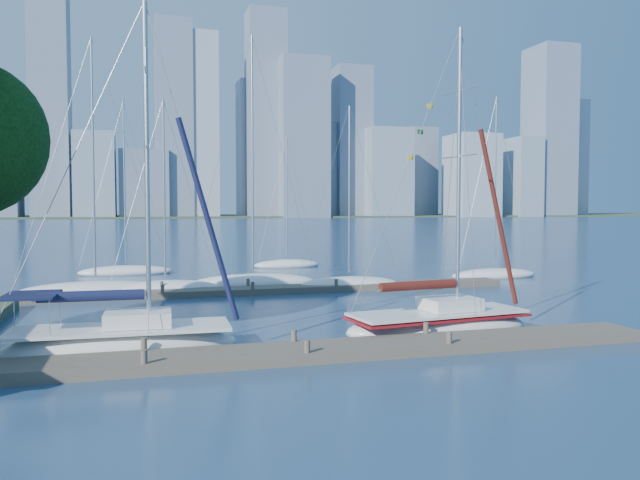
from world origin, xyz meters
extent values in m
plane|color=navy|center=(0.00, 0.00, 0.00)|extent=(700.00, 700.00, 0.00)
cube|color=brown|center=(0.00, 0.00, 0.20)|extent=(26.00, 2.00, 0.40)
cube|color=brown|center=(2.00, 16.00, 0.18)|extent=(30.00, 1.80, 0.36)
cube|color=#38472D|center=(0.00, 320.00, 0.00)|extent=(800.00, 100.00, 1.50)
ellipsoid|color=silver|center=(-5.74, 2.33, 0.23)|extent=(7.98, 2.81, 1.39)
cube|color=silver|center=(-5.74, 2.33, 0.88)|extent=(7.39, 2.59, 0.11)
cube|color=silver|center=(-5.18, 2.32, 1.20)|extent=(2.27, 1.75, 0.51)
cylinder|color=silver|center=(-4.81, 2.31, 6.46)|extent=(0.17, 0.17, 11.06)
cylinder|color=silver|center=(-6.69, 2.36, 1.94)|extent=(3.75, 0.20, 0.09)
cylinder|color=#101438|center=(-6.69, 2.36, 2.03)|extent=(3.45, 0.47, 0.37)
cube|color=#101438|center=(-8.58, 2.41, 2.13)|extent=(1.73, 2.25, 0.07)
ellipsoid|color=silver|center=(6.26, 2.44, 0.23)|extent=(7.95, 3.44, 1.35)
cube|color=silver|center=(6.26, 2.44, 0.86)|extent=(7.37, 3.17, 0.11)
cube|color=silver|center=(6.79, 2.50, 1.17)|extent=(2.35, 1.89, 0.50)
cylinder|color=silver|center=(7.15, 2.55, 6.50)|extent=(0.16, 0.16, 11.19)
cylinder|color=silver|center=(5.34, 2.33, 1.89)|extent=(3.63, 0.53, 0.09)
cylinder|color=#47130F|center=(5.34, 2.33, 1.98)|extent=(3.38, 0.77, 0.36)
cube|color=maroon|center=(6.26, 2.44, 0.70)|extent=(7.54, 3.29, 0.09)
ellipsoid|color=silver|center=(-7.66, 18.08, 0.21)|extent=(8.59, 2.28, 1.14)
cylinder|color=silver|center=(-7.66, 18.08, 7.84)|extent=(0.12, 0.12, 13.61)
ellipsoid|color=silver|center=(-3.75, 17.68, 0.20)|extent=(6.78, 4.23, 1.10)
cylinder|color=silver|center=(-3.75, 17.68, 6.14)|extent=(0.12, 0.12, 10.28)
ellipsoid|color=silver|center=(1.69, 19.02, 0.22)|extent=(8.36, 3.29, 1.23)
cylinder|color=silver|center=(1.69, 19.02, 8.42)|extent=(0.13, 0.13, 14.61)
ellipsoid|color=silver|center=(7.28, 16.60, 0.20)|extent=(6.68, 2.71, 1.10)
cylinder|color=silver|center=(7.28, 16.60, 6.12)|extent=(0.12, 0.12, 10.24)
ellipsoid|color=silver|center=(19.14, 19.37, 0.18)|extent=(6.89, 3.43, 0.99)
cylinder|color=silver|center=(19.14, 19.37, 6.87)|extent=(0.11, 0.11, 11.94)
ellipsoid|color=silver|center=(-6.27, 28.88, 0.18)|extent=(7.10, 4.50, 1.00)
cylinder|color=silver|center=(-6.27, 28.88, 6.92)|extent=(0.11, 0.11, 12.02)
ellipsoid|color=silver|center=(6.65, 31.19, 0.17)|extent=(5.89, 3.79, 0.96)
cylinder|color=silver|center=(6.65, 31.19, 5.96)|extent=(0.10, 0.10, 10.18)
cube|color=#92A3B0|center=(-47.55, 309.43, 17.84)|extent=(14.96, 17.61, 35.68)
cube|color=#8594AB|center=(-25.94, 284.92, 19.68)|extent=(17.98, 19.81, 39.36)
cube|color=slate|center=(-4.22, 286.68, 15.95)|extent=(22.39, 16.86, 31.90)
cube|color=#92A3B0|center=(21.35, 289.48, 44.51)|extent=(18.88, 14.99, 89.02)
cube|color=#8594AB|center=(51.90, 304.67, 35.16)|extent=(17.58, 17.46, 70.31)
cube|color=slate|center=(70.99, 278.50, 38.77)|extent=(23.36, 18.95, 77.55)
cube|color=#92A3B0|center=(91.42, 294.72, 24.18)|extent=(14.51, 17.11, 48.36)
cube|color=#8594AB|center=(115.77, 279.60, 22.63)|extent=(22.80, 18.80, 45.27)
cube|color=slate|center=(147.05, 309.52, 25.03)|extent=(17.24, 17.52, 50.07)
cube|color=#92A3B0|center=(164.09, 278.94, 21.80)|extent=(22.90, 23.94, 43.60)
cube|color=#8594AB|center=(194.50, 279.05, 21.36)|extent=(14.54, 21.38, 42.71)
cube|color=slate|center=(213.93, 282.23, 46.87)|extent=(21.34, 23.60, 93.75)
cube|color=#92A3B0|center=(241.25, 301.60, 34.41)|extent=(17.45, 17.08, 68.82)
cube|color=slate|center=(-45.00, 290.00, 57.98)|extent=(16.73, 18.00, 115.96)
cube|color=slate|center=(10.00, 290.00, 46.97)|extent=(17.28, 18.00, 93.94)
cube|color=slate|center=(55.00, 290.00, 51.17)|extent=(18.71, 18.00, 102.35)
cube|color=slate|center=(100.00, 290.00, 38.65)|extent=(18.10, 18.00, 77.30)
camera|label=1|loc=(-4.97, -19.89, 5.03)|focal=35.00mm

